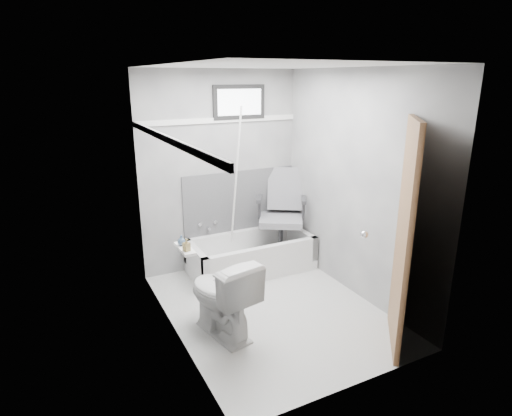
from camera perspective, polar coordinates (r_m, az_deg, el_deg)
floor at (r=4.56m, az=2.05°, el=-13.27°), size 2.60×2.60×0.00m
ceiling at (r=3.94m, az=2.43°, el=18.45°), size 2.60×2.60×0.00m
wall_back at (r=5.23m, az=-4.74°, el=4.83°), size 2.00×0.02×2.40m
wall_front at (r=3.08m, az=14.09°, el=-4.50°), size 2.00×0.02×2.40m
wall_left at (r=3.72m, az=-11.35°, el=-0.52°), size 0.02×2.60×2.40m
wall_right at (r=4.64m, az=13.09°, el=2.87°), size 0.02×2.60×2.40m
bathtub at (r=5.30m, az=-0.63°, el=-6.20°), size 1.50×0.70×0.42m
office_chair at (r=5.37m, az=3.37°, el=-0.78°), size 0.86×0.86×1.08m
toilet at (r=4.01m, az=-4.63°, el=-11.65°), size 0.59×0.85×0.77m
door at (r=3.84m, az=24.87°, el=-4.43°), size 0.78×0.78×2.00m
window at (r=5.20m, az=-2.28°, el=13.94°), size 0.66×0.04×0.40m
backerboard at (r=5.41m, az=-2.15°, el=0.94°), size 1.50×0.02×0.78m
trim_back at (r=5.12m, az=-4.85°, el=11.60°), size 2.00×0.02×0.06m
trim_left at (r=3.59m, az=-11.73°, el=8.97°), size 0.02×2.60×0.06m
pole at (r=5.08m, az=-2.77°, el=2.77°), size 0.02×0.41×1.92m
shelf at (r=3.72m, az=-9.45°, el=-5.36°), size 0.10×0.32×0.02m
soap_bottle_a at (r=3.62m, az=-9.26°, el=-4.87°), size 0.06×0.06×0.11m
soap_bottle_b at (r=3.75m, az=-9.92°, el=-4.23°), size 0.08×0.08×0.09m
faucet at (r=5.31m, az=-6.44°, el=-2.32°), size 0.26×0.10×0.16m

